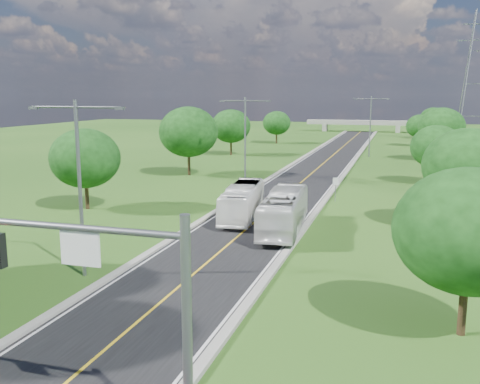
% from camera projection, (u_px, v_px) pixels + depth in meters
% --- Properties ---
extents(ground, '(260.00, 260.00, 0.00)m').
position_uv_depth(ground, '(317.00, 170.00, 74.28)').
color(ground, '#224714').
rests_on(ground, ground).
extents(road, '(8.00, 150.00, 0.06)m').
position_uv_depth(road, '(323.00, 164.00, 79.92)').
color(road, black).
rests_on(road, ground).
extents(curb_left, '(0.50, 150.00, 0.22)m').
position_uv_depth(curb_left, '(295.00, 162.00, 81.12)').
color(curb_left, gray).
rests_on(curb_left, ground).
extents(curb_right, '(0.50, 150.00, 0.22)m').
position_uv_depth(curb_right, '(352.00, 165.00, 78.70)').
color(curb_right, gray).
rests_on(curb_right, ground).
extents(signal_mast, '(8.54, 0.33, 7.20)m').
position_uv_depth(signal_mast, '(116.00, 290.00, 14.91)').
color(signal_mast, slate).
rests_on(signal_mast, ground).
extents(speed_limit_sign, '(0.55, 0.09, 2.40)m').
position_uv_depth(speed_limit_sign, '(336.00, 185.00, 51.78)').
color(speed_limit_sign, slate).
rests_on(speed_limit_sign, ground).
extents(overpass, '(30.00, 3.00, 3.20)m').
position_uv_depth(overpass, '(361.00, 123.00, 149.17)').
color(overpass, gray).
rests_on(overpass, ground).
extents(streetlight_near_left, '(5.90, 0.25, 10.00)m').
position_uv_depth(streetlight_near_left, '(79.00, 173.00, 29.72)').
color(streetlight_near_left, slate).
rests_on(streetlight_near_left, ground).
extents(streetlight_mid_left, '(5.90, 0.25, 10.00)m').
position_uv_depth(streetlight_mid_left, '(245.00, 133.00, 60.79)').
color(streetlight_mid_left, slate).
rests_on(streetlight_mid_left, ground).
extents(streetlight_far_right, '(5.90, 0.25, 10.00)m').
position_uv_depth(streetlight_far_right, '(370.00, 121.00, 88.45)').
color(streetlight_far_right, slate).
rests_on(streetlight_far_right, ground).
extents(power_tower_far, '(9.00, 6.40, 28.00)m').
position_uv_depth(power_tower_far, '(476.00, 77.00, 116.15)').
color(power_tower_far, slate).
rests_on(power_tower_far, ground).
extents(tree_lb, '(6.30, 6.30, 7.33)m').
position_uv_depth(tree_lb, '(85.00, 158.00, 47.87)').
color(tree_lb, black).
rests_on(tree_lb, ground).
extents(tree_lc, '(7.56, 7.56, 8.79)m').
position_uv_depth(tree_lc, '(188.00, 132.00, 68.13)').
color(tree_lc, black).
rests_on(tree_lc, ground).
extents(tree_ld, '(6.72, 6.72, 7.82)m').
position_uv_depth(tree_ld, '(231.00, 126.00, 91.41)').
color(tree_ld, black).
rests_on(tree_ld, ground).
extents(tree_le, '(5.88, 5.88, 6.84)m').
position_uv_depth(tree_le, '(277.00, 123.00, 113.41)').
color(tree_le, black).
rests_on(tree_le, ground).
extents(tree_ra, '(6.30, 6.30, 7.33)m').
position_uv_depth(tree_ra, '(469.00, 231.00, 22.38)').
color(tree_ra, black).
rests_on(tree_ra, ground).
extents(tree_rb, '(6.72, 6.72, 7.82)m').
position_uv_depth(tree_rb, '(467.00, 166.00, 40.58)').
color(tree_rb, black).
rests_on(tree_rb, ground).
extents(tree_rc, '(5.88, 5.88, 6.84)m').
position_uv_depth(tree_rc, '(436.00, 147.00, 61.69)').
color(tree_rc, black).
rests_on(tree_rc, ground).
extents(tree_rd, '(7.14, 7.14, 8.30)m').
position_uv_depth(tree_rd, '(442.00, 127.00, 83.56)').
color(tree_rd, black).
rests_on(tree_rd, ground).
extents(tree_re, '(5.46, 5.46, 6.35)m').
position_uv_depth(tree_re, '(420.00, 126.00, 107.09)').
color(tree_re, black).
rests_on(tree_re, ground).
extents(tree_rf, '(6.30, 6.30, 7.33)m').
position_uv_depth(tree_rf, '(433.00, 119.00, 124.81)').
color(tree_rf, black).
rests_on(tree_rf, ground).
extents(bus_outbound, '(3.44, 11.16, 3.06)m').
position_uv_depth(bus_outbound, '(284.00, 211.00, 40.35)').
color(bus_outbound, silver).
rests_on(bus_outbound, road).
extents(bus_inbound, '(3.63, 10.40, 2.84)m').
position_uv_depth(bus_inbound, '(243.00, 201.00, 44.70)').
color(bus_inbound, white).
rests_on(bus_inbound, road).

